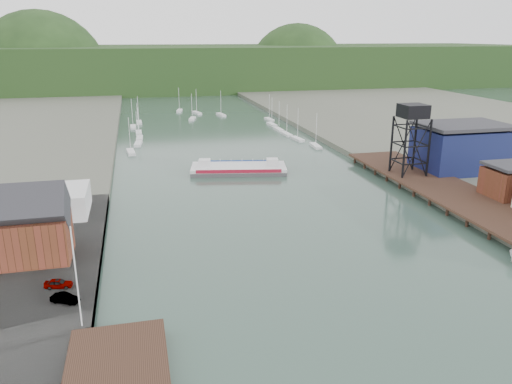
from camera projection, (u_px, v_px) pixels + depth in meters
name	position (u px, v px, depth m)	size (l,w,h in m)	color
ground	(390.00, 348.00, 54.80)	(600.00, 600.00, 0.00)	#2C4538
west_quay	(33.00, 296.00, 64.13)	(16.00, 80.00, 1.60)	slate
west_stage	(117.00, 383.00, 48.03)	(10.00, 18.00, 1.80)	black
east_pier	(448.00, 190.00, 104.23)	(14.00, 70.00, 2.45)	black
harbor_building	(25.00, 231.00, 71.36)	(12.20, 8.20, 8.90)	#552C18
white_shed	(37.00, 203.00, 90.12)	(18.00, 12.00, 4.50)	silver
flagpole	(76.00, 278.00, 54.38)	(0.16, 0.16, 12.00)	silver
lift_tower	(413.00, 115.00, 111.69)	(6.50, 6.50, 16.00)	black
blue_shed	(461.00, 148.00, 119.50)	(20.50, 14.50, 11.30)	#0E1B3E
marina_sailboats	(208.00, 128.00, 183.05)	(57.71, 92.65, 0.90)	silver
distant_hills	(166.00, 70.00, 330.10)	(500.00, 120.00, 80.00)	#1C3116
chain_ferry	(239.00, 168.00, 124.68)	(24.83, 13.70, 3.38)	#464749
car_west_a	(58.00, 283.00, 64.47)	(1.42, 3.53, 1.20)	#999999
car_west_b	(65.00, 298.00, 60.86)	(1.23, 3.53, 1.16)	#999999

